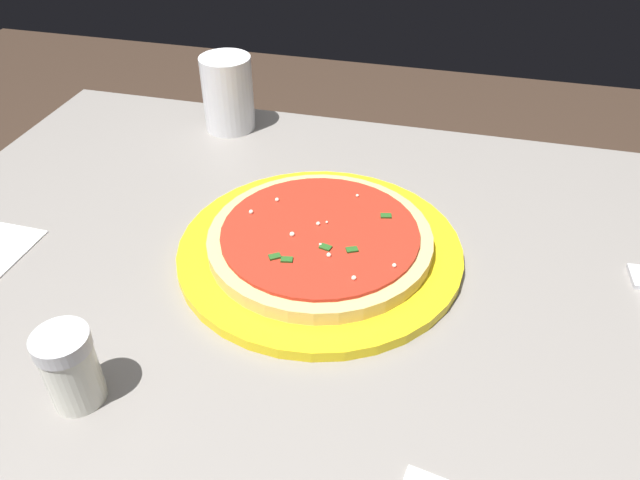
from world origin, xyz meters
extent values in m
cube|color=black|center=(-0.40, -0.29, 0.37)|extent=(0.06, 0.06, 0.74)
cube|color=black|center=(0.40, -0.29, 0.37)|extent=(0.06, 0.06, 0.74)
cube|color=gray|center=(0.00, 0.00, 0.75)|extent=(0.95, 0.73, 0.03)
cylinder|color=yellow|center=(-0.01, -0.04, 0.77)|extent=(0.31, 0.31, 0.01)
cylinder|color=#DBB26B|center=(-0.01, -0.04, 0.79)|extent=(0.24, 0.24, 0.02)
cylinder|color=red|center=(-0.01, -0.04, 0.80)|extent=(0.21, 0.21, 0.00)
sphere|color=#EFEACC|center=(-0.02, -0.05, 0.80)|extent=(0.00, 0.00, 0.00)
sphere|color=#EFEACC|center=(-0.10, 0.00, 0.80)|extent=(0.00, 0.00, 0.00)
sphere|color=#EFEACC|center=(0.07, -0.05, 0.80)|extent=(0.00, 0.00, 0.00)
sphere|color=#EFEACC|center=(-0.07, 0.03, 0.80)|extent=(0.00, 0.00, 0.00)
sphere|color=#EFEACC|center=(0.01, -0.02, 0.80)|extent=(0.01, 0.01, 0.01)
sphere|color=#EFEACC|center=(-0.04, -0.11, 0.80)|extent=(0.00, 0.00, 0.00)
sphere|color=#EFEACC|center=(-0.01, -0.05, 0.80)|extent=(0.00, 0.00, 0.00)
sphere|color=#EFEACC|center=(-0.03, 0.00, 0.80)|extent=(0.00, 0.00, 0.00)
sphere|color=#EFEACC|center=(-0.02, -0.01, 0.80)|extent=(0.00, 0.00, 0.00)
sphere|color=#EFEACC|center=(0.05, -0.08, 0.80)|extent=(0.00, 0.00, 0.00)
cube|color=#23561E|center=(0.01, 0.02, 0.80)|extent=(0.01, 0.01, 0.00)
cube|color=#23561E|center=(0.02, 0.02, 0.80)|extent=(0.01, 0.01, 0.00)
cube|color=#23561E|center=(-0.05, -0.01, 0.80)|extent=(0.01, 0.01, 0.00)
cube|color=#23561E|center=(-0.03, -0.01, 0.80)|extent=(0.01, 0.01, 0.00)
cube|color=#23561E|center=(-0.08, -0.08, 0.80)|extent=(0.01, 0.01, 0.00)
cylinder|color=silver|center=(0.19, -0.30, 0.82)|extent=(0.07, 0.07, 0.11)
cylinder|color=silver|center=(0.14, 0.20, 0.80)|extent=(0.04, 0.04, 0.06)
cylinder|color=silver|center=(0.14, 0.20, 0.83)|extent=(0.05, 0.05, 0.01)
camera|label=1|loc=(-0.14, 0.46, 1.19)|focal=34.18mm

